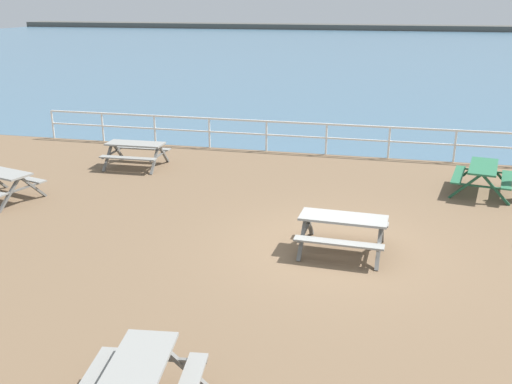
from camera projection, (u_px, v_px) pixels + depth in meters
ground_plane at (330, 251)px, 12.29m from camera, size 30.00×24.00×0.20m
sea_band at (387, 50)px, 60.85m from camera, size 142.00×90.00×0.01m
distant_shoreline at (393, 30)px, 100.46m from camera, size 142.00×6.00×1.80m
seaward_railing at (358, 134)px, 19.16m from camera, size 23.07×0.07×1.08m
picnic_table_near_left at (483, 172)px, 15.54m from camera, size 1.80×2.03×0.80m
picnic_table_near_right at (0, 178)px, 15.01m from camera, size 2.13×1.92×0.80m
picnic_table_mid_centre at (343, 225)px, 11.89m from camera, size 1.86×1.61×0.80m
picnic_table_far_left at (134, 384)px, 6.97m from camera, size 1.74×1.98×0.80m
picnic_table_far_right at (136, 149)px, 18.00m from camera, size 1.84×1.59×0.80m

